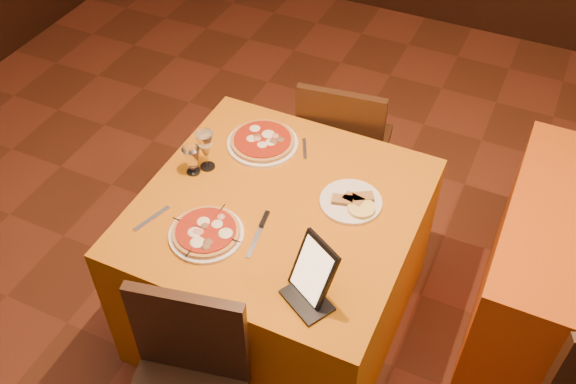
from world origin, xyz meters
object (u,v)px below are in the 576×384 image
at_px(wine_glass, 206,150).
at_px(pizza_far, 263,142).
at_px(main_table, 280,263).
at_px(pizza_near, 206,233).
at_px(water_glass, 192,161).
at_px(tablet, 313,270).
at_px(chair_main_far, 345,144).

bearing_deg(wine_glass, pizza_far, 57.34).
relative_size(main_table, pizza_near, 3.77).
bearing_deg(wine_glass, water_glass, -127.19).
xyz_separation_m(wine_glass, tablet, (0.67, -0.41, 0.03)).
relative_size(main_table, tablet, 4.51).
bearing_deg(water_glass, tablet, -26.88).
bearing_deg(wine_glass, pizza_near, -60.68).
relative_size(chair_main_far, pizza_far, 2.86).
relative_size(main_table, wine_glass, 5.79).
distance_m(pizza_far, water_glass, 0.34).
xyz_separation_m(pizza_far, water_glass, (-0.19, -0.28, 0.05)).
distance_m(wine_glass, water_glass, 0.07).
xyz_separation_m(water_glass, tablet, (0.71, -0.36, 0.06)).
distance_m(pizza_near, wine_glass, 0.40).
xyz_separation_m(chair_main_far, water_glass, (-0.41, -0.77, 0.36)).
distance_m(chair_main_far, wine_glass, 0.90).
bearing_deg(water_glass, main_table, -2.92).
bearing_deg(pizza_far, wine_glass, -122.66).
bearing_deg(tablet, pizza_far, 158.66).
relative_size(main_table, chair_main_far, 1.21).
bearing_deg(pizza_far, pizza_near, -85.61).
bearing_deg(tablet, water_glass, -177.22).
height_order(chair_main_far, pizza_near, chair_main_far).
xyz_separation_m(wine_glass, water_glass, (-0.04, -0.05, -0.03)).
distance_m(main_table, pizza_near, 0.51).
height_order(chair_main_far, water_glass, chair_main_far).
bearing_deg(pizza_far, chair_main_far, 65.28).
relative_size(pizza_near, wine_glass, 1.54).
distance_m(main_table, pizza_far, 0.54).
height_order(pizza_near, pizza_far, same).
height_order(main_table, pizza_far, pizza_far).
height_order(chair_main_far, tablet, tablet).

